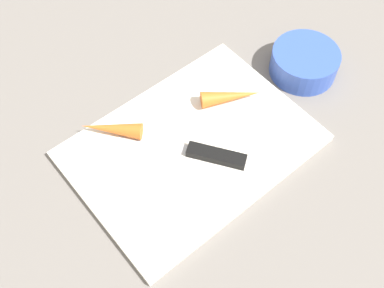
{
  "coord_description": "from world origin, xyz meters",
  "views": [
    {
      "loc": [
        0.25,
        0.3,
        0.61
      ],
      "look_at": [
        0.0,
        0.0,
        0.01
      ],
      "focal_mm": 43.29,
      "sensor_mm": 36.0,
      "label": 1
    }
  ],
  "objects_px": {
    "carrot_short": "(111,129)",
    "carrot_long": "(231,96)",
    "small_bowl": "(306,64)",
    "cutting_board": "(192,146)",
    "knife": "(208,154)"
  },
  "relations": [
    {
      "from": "carrot_short",
      "to": "carrot_long",
      "type": "distance_m",
      "value": 0.2
    },
    {
      "from": "carrot_long",
      "to": "small_bowl",
      "type": "xyz_separation_m",
      "value": [
        -0.15,
        0.03,
        -0.0
      ]
    },
    {
      "from": "knife",
      "to": "carrot_short",
      "type": "bearing_deg",
      "value": 0.66
    },
    {
      "from": "cutting_board",
      "to": "carrot_short",
      "type": "relative_size",
      "value": 3.81
    },
    {
      "from": "cutting_board",
      "to": "carrot_long",
      "type": "relative_size",
      "value": 3.67
    },
    {
      "from": "carrot_short",
      "to": "small_bowl",
      "type": "xyz_separation_m",
      "value": [
        -0.33,
        0.1,
        -0.0
      ]
    },
    {
      "from": "knife",
      "to": "carrot_long",
      "type": "distance_m",
      "value": 0.11
    },
    {
      "from": "cutting_board",
      "to": "small_bowl",
      "type": "distance_m",
      "value": 0.25
    },
    {
      "from": "carrot_short",
      "to": "small_bowl",
      "type": "bearing_deg",
      "value": -150.37
    },
    {
      "from": "knife",
      "to": "small_bowl",
      "type": "height_order",
      "value": "small_bowl"
    },
    {
      "from": "cutting_board",
      "to": "knife",
      "type": "relative_size",
      "value": 2.04
    },
    {
      "from": "carrot_short",
      "to": "carrot_long",
      "type": "relative_size",
      "value": 0.96
    },
    {
      "from": "cutting_board",
      "to": "carrot_short",
      "type": "height_order",
      "value": "carrot_short"
    },
    {
      "from": "small_bowl",
      "to": "cutting_board",
      "type": "bearing_deg",
      "value": -1.11
    },
    {
      "from": "cutting_board",
      "to": "carrot_long",
      "type": "xyz_separation_m",
      "value": [
        -0.1,
        -0.02,
        0.02
      ]
    }
  ]
}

